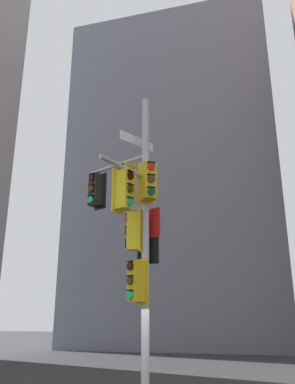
# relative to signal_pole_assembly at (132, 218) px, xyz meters

# --- Properties ---
(building_mid_block) EXTENTS (17.59, 17.59, 29.30)m
(building_mid_block) POSITION_rel_signal_pole_assembly_xyz_m (-3.49, 27.81, 9.79)
(building_mid_block) COLOR slate
(building_mid_block) RESTS_ON ground
(signal_pole_assembly) EXTENTS (2.43, 2.92, 8.40)m
(signal_pole_assembly) POSITION_rel_signal_pole_assembly_xyz_m (0.00, 0.00, 0.00)
(signal_pole_assembly) COLOR #B2B2B5
(signal_pole_assembly) RESTS_ON ground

